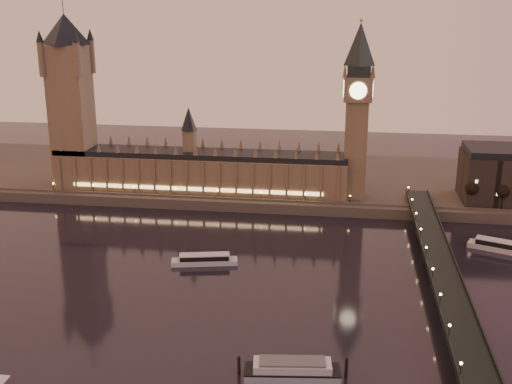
% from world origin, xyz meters
% --- Properties ---
extents(ground, '(700.00, 700.00, 0.00)m').
position_xyz_m(ground, '(0.00, 0.00, 0.00)').
color(ground, black).
rests_on(ground, ground).
extents(far_embankment, '(560.00, 130.00, 6.00)m').
position_xyz_m(far_embankment, '(30.00, 165.00, 3.00)').
color(far_embankment, '#423D35').
rests_on(far_embankment, ground).
extents(palace_of_westminster, '(180.00, 26.62, 52.00)m').
position_xyz_m(palace_of_westminster, '(-40.12, 120.99, 21.71)').
color(palace_of_westminster, brown).
rests_on(palace_of_westminster, ground).
extents(victoria_tower, '(31.68, 31.68, 118.00)m').
position_xyz_m(victoria_tower, '(-120.00, 121.00, 65.79)').
color(victoria_tower, brown).
rests_on(victoria_tower, ground).
extents(big_ben, '(17.68, 17.68, 104.00)m').
position_xyz_m(big_ben, '(53.99, 120.99, 63.95)').
color(big_ben, brown).
rests_on(big_ben, ground).
extents(westminster_bridge, '(13.20, 260.00, 15.30)m').
position_xyz_m(westminster_bridge, '(91.61, 0.00, 5.52)').
color(westminster_bridge, black).
rests_on(westminster_bridge, ground).
extents(bare_tree_0, '(6.67, 6.67, 13.56)m').
position_xyz_m(bare_tree_0, '(121.61, 109.00, 16.14)').
color(bare_tree_0, black).
rests_on(bare_tree_0, ground).
extents(bare_tree_1, '(6.67, 6.67, 13.56)m').
position_xyz_m(bare_tree_1, '(135.23, 109.00, 16.14)').
color(bare_tree_1, black).
rests_on(bare_tree_1, ground).
extents(cruise_boat_a, '(31.79, 13.10, 4.97)m').
position_xyz_m(cruise_boat_a, '(-15.65, 22.93, 2.19)').
color(cruise_boat_a, silver).
rests_on(cruise_boat_a, ground).
extents(cruise_boat_b, '(30.01, 18.10, 5.43)m').
position_xyz_m(cruise_boat_b, '(125.89, 60.16, 2.39)').
color(cruise_boat_b, silver).
rests_on(cruise_boat_b, ground).
extents(moored_barge, '(36.55, 12.51, 6.74)m').
position_xyz_m(moored_barge, '(33.78, -65.57, 2.85)').
color(moored_barge, '#99B4C3').
rests_on(moored_barge, ground).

